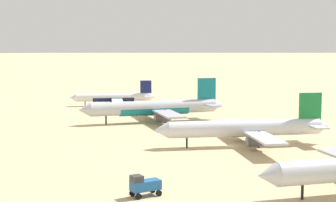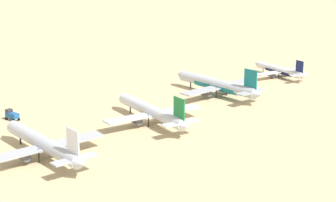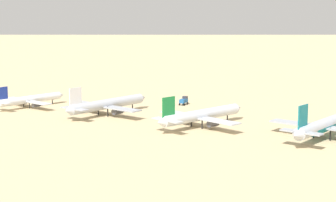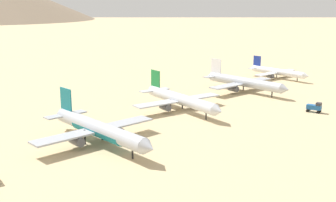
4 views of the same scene
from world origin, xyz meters
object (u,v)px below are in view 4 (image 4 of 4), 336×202
object	(u,v)px
parked_jet_2	(180,99)
parked_jet_4	(277,72)
parked_jet_1	(98,129)
parked_jet_3	(243,82)
service_truck	(315,107)

from	to	relation	value
parked_jet_2	parked_jet_4	xyz separation A→B (m)	(-17.24, 85.03, -0.84)
parked_jet_2	parked_jet_4	distance (m)	86.77
parked_jet_2	parked_jet_1	bearing A→B (deg)	-72.95
parked_jet_1	parked_jet_3	distance (m)	91.23
parked_jet_3	parked_jet_2	bearing A→B (deg)	-81.47
parked_jet_3	service_truck	xyz separation A→B (m)	(41.17, -8.13, -2.45)
parked_jet_4	parked_jet_1	bearing A→B (deg)	-76.60
parked_jet_1	parked_jet_2	world-z (taller)	parked_jet_1
parked_jet_1	parked_jet_3	world-z (taller)	parked_jet_1
parked_jet_2	service_truck	size ratio (longest dim) A/B	8.20
parked_jet_3	parked_jet_4	size ratio (longest dim) A/B	1.25
parked_jet_1	parked_jet_4	bearing A→B (deg)	103.40
parked_jet_1	service_truck	world-z (taller)	parked_jet_1
parked_jet_3	service_truck	size ratio (longest dim) A/B	8.29
parked_jet_2	parked_jet_4	bearing A→B (deg)	101.46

